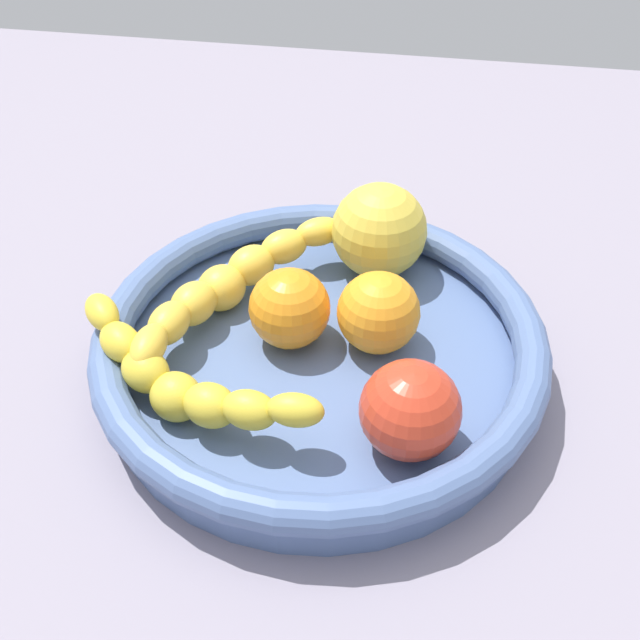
{
  "coord_description": "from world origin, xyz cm",
  "views": [
    {
      "loc": [
        -40.52,
        -6.67,
        44.83
      ],
      "look_at": [
        0.0,
        0.0,
        8.38
      ],
      "focal_mm": 43.54,
      "sensor_mm": 36.0,
      "label": 1
    }
  ],
  "objects_px": {
    "fruit_bowl": "(320,349)",
    "orange_front": "(290,308)",
    "banana_draped_right": "(228,284)",
    "tomato_red": "(410,410)",
    "apple_yellow": "(379,231)",
    "orange_mid_left": "(378,312)",
    "banana_draped_left": "(181,381)"
  },
  "relations": [
    {
      "from": "fruit_bowl",
      "to": "orange_front",
      "type": "bearing_deg",
      "value": 68.65
    },
    {
      "from": "banana_draped_left",
      "to": "banana_draped_right",
      "type": "relative_size",
      "value": 0.99
    },
    {
      "from": "tomato_red",
      "to": "orange_front",
      "type": "bearing_deg",
      "value": 47.28
    },
    {
      "from": "fruit_bowl",
      "to": "orange_front",
      "type": "distance_m",
      "value": 0.04
    },
    {
      "from": "banana_draped_left",
      "to": "apple_yellow",
      "type": "distance_m",
      "value": 0.21
    },
    {
      "from": "banana_draped_right",
      "to": "orange_mid_left",
      "type": "xyz_separation_m",
      "value": [
        -0.02,
        -0.12,
        0.0
      ]
    },
    {
      "from": "banana_draped_right",
      "to": "orange_mid_left",
      "type": "bearing_deg",
      "value": -99.5
    },
    {
      "from": "orange_mid_left",
      "to": "banana_draped_right",
      "type": "bearing_deg",
      "value": 80.5
    },
    {
      "from": "apple_yellow",
      "to": "fruit_bowl",
      "type": "bearing_deg",
      "value": 163.67
    },
    {
      "from": "orange_mid_left",
      "to": "fruit_bowl",
      "type": "bearing_deg",
      "value": 110.11
    },
    {
      "from": "banana_draped_left",
      "to": "banana_draped_right",
      "type": "bearing_deg",
      "value": -2.64
    },
    {
      "from": "banana_draped_right",
      "to": "apple_yellow",
      "type": "relative_size",
      "value": 2.49
    },
    {
      "from": "apple_yellow",
      "to": "tomato_red",
      "type": "height_order",
      "value": "apple_yellow"
    },
    {
      "from": "banana_draped_right",
      "to": "fruit_bowl",
      "type": "bearing_deg",
      "value": -114.09
    },
    {
      "from": "fruit_bowl",
      "to": "apple_yellow",
      "type": "xyz_separation_m",
      "value": [
        0.1,
        -0.03,
        0.04
      ]
    },
    {
      "from": "banana_draped_right",
      "to": "apple_yellow",
      "type": "bearing_deg",
      "value": -56.72
    },
    {
      "from": "fruit_bowl",
      "to": "orange_front",
      "type": "xyz_separation_m",
      "value": [
        0.01,
        0.02,
        0.03
      ]
    },
    {
      "from": "orange_front",
      "to": "orange_mid_left",
      "type": "distance_m",
      "value": 0.06
    },
    {
      "from": "tomato_red",
      "to": "orange_mid_left",
      "type": "bearing_deg",
      "value": 17.86
    },
    {
      "from": "banana_draped_right",
      "to": "orange_front",
      "type": "relative_size",
      "value": 3.2
    },
    {
      "from": "banana_draped_left",
      "to": "banana_draped_right",
      "type": "height_order",
      "value": "banana_draped_left"
    },
    {
      "from": "banana_draped_right",
      "to": "orange_mid_left",
      "type": "height_order",
      "value": "orange_mid_left"
    },
    {
      "from": "banana_draped_right",
      "to": "tomato_red",
      "type": "relative_size",
      "value": 2.95
    },
    {
      "from": "apple_yellow",
      "to": "banana_draped_right",
      "type": "bearing_deg",
      "value": 123.28
    },
    {
      "from": "banana_draped_right",
      "to": "orange_mid_left",
      "type": "distance_m",
      "value": 0.12
    },
    {
      "from": "apple_yellow",
      "to": "tomato_red",
      "type": "xyz_separation_m",
      "value": [
        -0.18,
        -0.04,
        -0.01
      ]
    },
    {
      "from": "orange_front",
      "to": "orange_mid_left",
      "type": "xyz_separation_m",
      "value": [
        0.01,
        -0.06,
        0.0
      ]
    },
    {
      "from": "banana_draped_left",
      "to": "orange_mid_left",
      "type": "distance_m",
      "value": 0.15
    },
    {
      "from": "fruit_bowl",
      "to": "banana_draped_left",
      "type": "distance_m",
      "value": 0.11
    },
    {
      "from": "fruit_bowl",
      "to": "orange_front",
      "type": "relative_size",
      "value": 5.53
    },
    {
      "from": "banana_draped_left",
      "to": "tomato_red",
      "type": "height_order",
      "value": "tomato_red"
    },
    {
      "from": "orange_front",
      "to": "fruit_bowl",
      "type": "bearing_deg",
      "value": -111.35
    }
  ]
}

